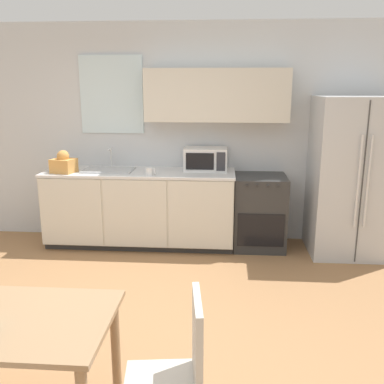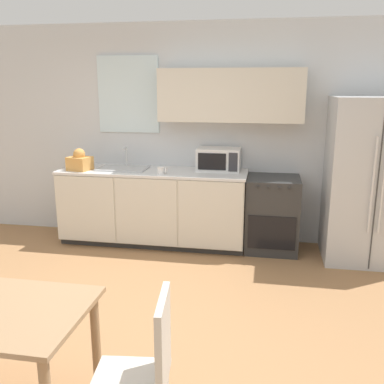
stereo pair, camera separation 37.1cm
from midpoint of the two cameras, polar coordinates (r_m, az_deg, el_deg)
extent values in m
plane|color=#9E7047|center=(3.69, -12.05, -18.22)|extent=(12.00, 12.00, 0.00)
cube|color=silver|center=(5.49, -5.85, 7.68)|extent=(12.00, 0.06, 2.70)
cube|color=silver|center=(5.56, -12.60, 12.55)|extent=(0.79, 0.04, 0.95)
cube|color=beige|center=(5.19, 1.22, 12.77)|extent=(1.71, 0.32, 0.62)
cube|color=#333333|center=(5.53, -8.62, -6.36)|extent=(2.29, 0.59, 0.08)
cube|color=beige|center=(5.36, -8.87, -1.91)|extent=(2.29, 0.65, 0.83)
cube|color=beige|center=(5.28, -17.79, -2.66)|extent=(0.74, 0.01, 0.81)
cube|color=beige|center=(5.05, -9.71, -2.95)|extent=(0.74, 0.01, 0.81)
cube|color=beige|center=(4.92, -1.03, -3.18)|extent=(0.74, 0.01, 0.81)
cube|color=silver|center=(5.26, -9.05, 2.58)|extent=(2.32, 0.68, 0.03)
cube|color=#2D2D2D|center=(5.27, 6.97, -2.66)|extent=(0.62, 0.60, 0.89)
cube|color=black|center=(5.02, 7.08, -5.13)|extent=(0.54, 0.01, 0.39)
cylinder|color=#262626|center=(4.86, 5.23, 0.80)|extent=(0.03, 0.02, 0.03)
cylinder|color=#262626|center=(4.86, 6.54, 0.77)|extent=(0.03, 0.02, 0.03)
cylinder|color=#262626|center=(4.87, 8.00, 0.75)|extent=(0.03, 0.02, 0.03)
cylinder|color=#262626|center=(4.88, 9.31, 0.72)|extent=(0.03, 0.02, 0.03)
cube|color=silver|center=(5.23, 18.66, 1.88)|extent=(0.90, 0.77, 1.83)
cube|color=#3F3F3F|center=(4.86, 19.76, 0.91)|extent=(0.01, 0.01, 1.77)
cylinder|color=silver|center=(4.81, 19.30, 1.28)|extent=(0.02, 0.02, 1.01)
cylinder|color=silver|center=(4.84, 20.44, 1.25)|extent=(0.02, 0.02, 1.01)
cube|color=#B7BABC|center=(5.35, -13.05, 2.86)|extent=(0.60, 0.40, 0.02)
cylinder|color=silver|center=(5.48, -12.64, 4.51)|extent=(0.02, 0.02, 0.24)
cylinder|color=silver|center=(5.40, -12.92, 5.53)|extent=(0.02, 0.14, 0.02)
cube|color=silver|center=(5.23, -0.19, 4.41)|extent=(0.52, 0.34, 0.28)
cube|color=black|center=(5.07, -1.05, 4.09)|extent=(0.33, 0.01, 0.20)
cube|color=#2D2D33|center=(5.05, 1.77, 4.05)|extent=(0.10, 0.01, 0.22)
cylinder|color=white|center=(5.00, -7.85, 2.73)|extent=(0.08, 0.08, 0.09)
torus|color=white|center=(4.99, -7.14, 2.77)|extent=(0.02, 0.07, 0.07)
cube|color=#DB994C|center=(5.38, -18.65, 3.33)|extent=(0.31, 0.28, 0.16)
sphere|color=#DB994C|center=(5.36, -18.75, 4.53)|extent=(0.17, 0.17, 0.14)
cube|color=#997551|center=(2.63, -26.97, -15.15)|extent=(1.07, 0.72, 0.03)
cylinder|color=#997551|center=(2.86, -14.04, -20.17)|extent=(0.06, 0.06, 0.72)
cube|color=beige|center=(2.29, -4.20, -19.40)|extent=(0.08, 0.37, 0.48)
camera|label=1|loc=(0.19, -92.86, -0.72)|focal=40.00mm
camera|label=2|loc=(0.19, 87.14, 0.72)|focal=40.00mm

